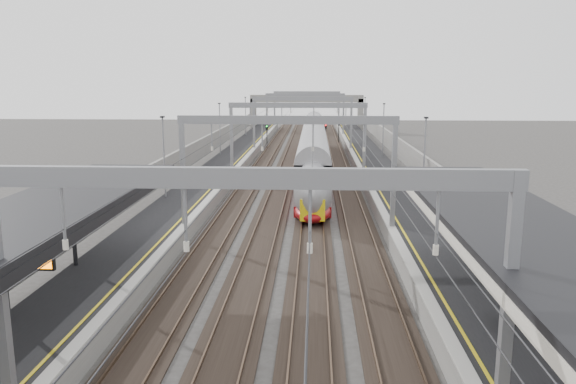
# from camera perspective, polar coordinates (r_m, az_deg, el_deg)

# --- Properties ---
(platform_left) EXTENTS (4.00, 120.00, 1.00)m
(platform_left) POSITION_cam_1_polar(r_m,az_deg,el_deg) (57.52, -6.93, 2.05)
(platform_left) COLOR black
(platform_left) RESTS_ON ground
(platform_right) EXTENTS (4.00, 120.00, 1.00)m
(platform_right) POSITION_cam_1_polar(r_m,az_deg,el_deg) (57.07, 9.13, 1.92)
(platform_right) COLOR black
(platform_right) RESTS_ON ground
(tracks) EXTENTS (11.40, 140.00, 0.20)m
(tracks) POSITION_cam_1_polar(r_m,az_deg,el_deg) (56.81, 1.07, 1.55)
(tracks) COLOR black
(tracks) RESTS_ON ground
(overhead_line) EXTENTS (13.00, 140.00, 6.60)m
(overhead_line) POSITION_cam_1_polar(r_m,az_deg,el_deg) (62.71, 1.26, 8.07)
(overhead_line) COLOR gray
(overhead_line) RESTS_ON platform_left
(canopy_right) EXTENTS (4.40, 30.00, 4.24)m
(canopy_right) POSITION_cam_1_polar(r_m,az_deg,el_deg) (16.02, 26.43, -6.34)
(canopy_right) COLOR black
(canopy_right) RESTS_ON platform_right
(overbridge) EXTENTS (22.00, 2.20, 6.90)m
(overbridge) POSITION_cam_1_polar(r_m,az_deg,el_deg) (111.07, 1.91, 9.02)
(overbridge) COLOR slate
(overbridge) RESTS_ON ground
(wall_left) EXTENTS (0.30, 120.00, 3.20)m
(wall_left) POSITION_cam_1_polar(r_m,az_deg,el_deg) (57.97, -10.08, 3.13)
(wall_left) COLOR slate
(wall_left) RESTS_ON ground
(wall_right) EXTENTS (0.30, 120.00, 3.20)m
(wall_right) POSITION_cam_1_polar(r_m,az_deg,el_deg) (57.36, 12.34, 2.96)
(wall_right) COLOR slate
(wall_right) RESTS_ON ground
(train) EXTENTS (2.63, 47.97, 4.17)m
(train) POSITION_cam_1_polar(r_m,az_deg,el_deg) (58.58, 2.60, 3.81)
(train) COLOR maroon
(train) RESTS_ON ground
(bench) EXTENTS (0.65, 1.81, 0.91)m
(bench) POSITION_cam_1_polar(r_m,az_deg,el_deg) (21.81, 21.72, -11.27)
(bench) COLOR black
(bench) RESTS_ON platform_right
(signal_green) EXTENTS (0.32, 0.32, 3.48)m
(signal_green) POSITION_cam_1_polar(r_m,az_deg,el_deg) (80.43, -2.16, 6.10)
(signal_green) COLOR black
(signal_green) RESTS_ON ground
(signal_red_near) EXTENTS (0.32, 0.32, 3.48)m
(signal_red_near) POSITION_cam_1_polar(r_m,az_deg,el_deg) (82.51, 3.84, 6.21)
(signal_red_near) COLOR black
(signal_red_near) RESTS_ON ground
(signal_red_far) EXTENTS (0.32, 0.32, 3.48)m
(signal_red_far) POSITION_cam_1_polar(r_m,az_deg,el_deg) (88.92, 5.19, 6.55)
(signal_red_far) COLOR black
(signal_red_far) RESTS_ON ground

